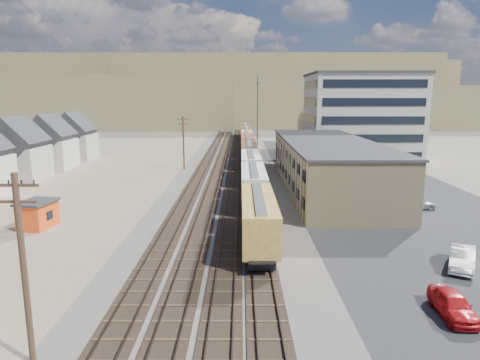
{
  "coord_description": "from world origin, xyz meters",
  "views": [
    {
      "loc": [
        2.15,
        -37.75,
        13.51
      ],
      "look_at": [
        2.1,
        16.14,
        3.0
      ],
      "focal_mm": 32.0,
      "sensor_mm": 36.0,
      "label": 1
    }
  ],
  "objects_px": {
    "utility_pole_south": "(24,267)",
    "parked_car_white": "(462,259)",
    "parked_car_red": "(453,305)",
    "parked_car_silver": "(416,204)",
    "maintenance_shed": "(38,214)",
    "parked_car_blue": "(329,160)",
    "freight_train": "(248,148)",
    "utility_pole_north": "(184,141)"
  },
  "relations": [
    {
      "from": "parked_car_red",
      "to": "parked_car_white",
      "type": "distance_m",
      "value": 8.82
    },
    {
      "from": "parked_car_white",
      "to": "parked_car_silver",
      "type": "distance_m",
      "value": 18.8
    },
    {
      "from": "parked_car_white",
      "to": "parked_car_blue",
      "type": "bearing_deg",
      "value": 117.6
    },
    {
      "from": "freight_train",
      "to": "maintenance_shed",
      "type": "distance_m",
      "value": 52.66
    },
    {
      "from": "maintenance_shed",
      "to": "parked_car_white",
      "type": "height_order",
      "value": "maintenance_shed"
    },
    {
      "from": "freight_train",
      "to": "utility_pole_north",
      "type": "height_order",
      "value": "utility_pole_north"
    },
    {
      "from": "utility_pole_south",
      "to": "maintenance_shed",
      "type": "relative_size",
      "value": 2.25
    },
    {
      "from": "maintenance_shed",
      "to": "parked_car_white",
      "type": "xyz_separation_m",
      "value": [
        38.87,
        -10.78,
        -0.65
      ]
    },
    {
      "from": "utility_pole_south",
      "to": "parked_car_blue",
      "type": "bearing_deg",
      "value": 66.66
    },
    {
      "from": "freight_train",
      "to": "parked_car_blue",
      "type": "relative_size",
      "value": 20.14
    },
    {
      "from": "utility_pole_south",
      "to": "maintenance_shed",
      "type": "height_order",
      "value": "utility_pole_south"
    },
    {
      "from": "utility_pole_south",
      "to": "parked_car_red",
      "type": "relative_size",
      "value": 2.18
    },
    {
      "from": "utility_pole_south",
      "to": "freight_train",
      "type": "bearing_deg",
      "value": 80.13
    },
    {
      "from": "parked_car_silver",
      "to": "parked_car_white",
      "type": "bearing_deg",
      "value": 164.74
    },
    {
      "from": "parked_car_white",
      "to": "utility_pole_north",
      "type": "bearing_deg",
      "value": 148.9
    },
    {
      "from": "utility_pole_north",
      "to": "parked_car_white",
      "type": "height_order",
      "value": "utility_pole_north"
    },
    {
      "from": "maintenance_shed",
      "to": "parked_car_silver",
      "type": "distance_m",
      "value": 43.35
    },
    {
      "from": "parked_car_red",
      "to": "parked_car_silver",
      "type": "distance_m",
      "value": 27.3
    },
    {
      "from": "utility_pole_south",
      "to": "utility_pole_north",
      "type": "distance_m",
      "value": 60.0
    },
    {
      "from": "maintenance_shed",
      "to": "parked_car_white",
      "type": "bearing_deg",
      "value": -15.5
    },
    {
      "from": "freight_train",
      "to": "parked_car_blue",
      "type": "distance_m",
      "value": 17.08
    },
    {
      "from": "utility_pole_south",
      "to": "parked_car_white",
      "type": "relative_size",
      "value": 1.95
    },
    {
      "from": "utility_pole_south",
      "to": "parked_car_white",
      "type": "xyz_separation_m",
      "value": [
        28.35,
        12.48,
        -4.45
      ]
    },
    {
      "from": "freight_train",
      "to": "parked_car_white",
      "type": "relative_size",
      "value": 23.37
    },
    {
      "from": "parked_car_silver",
      "to": "maintenance_shed",
      "type": "bearing_deg",
      "value": 96.51
    },
    {
      "from": "freight_train",
      "to": "parked_car_silver",
      "type": "distance_m",
      "value": 44.52
    },
    {
      "from": "parked_car_white",
      "to": "utility_pole_south",
      "type": "bearing_deg",
      "value": -128.15
    },
    {
      "from": "parked_car_white",
      "to": "parked_car_silver",
      "type": "height_order",
      "value": "parked_car_white"
    },
    {
      "from": "utility_pole_north",
      "to": "parked_car_blue",
      "type": "height_order",
      "value": "utility_pole_north"
    },
    {
      "from": "maintenance_shed",
      "to": "parked_car_red",
      "type": "height_order",
      "value": "maintenance_shed"
    },
    {
      "from": "parked_car_silver",
      "to": "parked_car_blue",
      "type": "relative_size",
      "value": 0.78
    },
    {
      "from": "utility_pole_south",
      "to": "parked_car_red",
      "type": "distance_m",
      "value": 24.8
    },
    {
      "from": "parked_car_red",
      "to": "parked_car_silver",
      "type": "height_order",
      "value": "parked_car_red"
    },
    {
      "from": "utility_pole_south",
      "to": "parked_car_blue",
      "type": "relative_size",
      "value": 1.68
    },
    {
      "from": "parked_car_silver",
      "to": "parked_car_blue",
      "type": "xyz_separation_m",
      "value": [
        -3.33,
        35.87,
        0.15
      ]
    },
    {
      "from": "utility_pole_north",
      "to": "parked_car_red",
      "type": "bearing_deg",
      "value": -66.57
    },
    {
      "from": "utility_pole_north",
      "to": "parked_car_silver",
      "type": "relative_size",
      "value": 2.15
    },
    {
      "from": "parked_car_blue",
      "to": "parked_car_silver",
      "type": "bearing_deg",
      "value": -143.53
    },
    {
      "from": "freight_train",
      "to": "utility_pole_north",
      "type": "relative_size",
      "value": 11.97
    },
    {
      "from": "utility_pole_south",
      "to": "maintenance_shed",
      "type": "xyz_separation_m",
      "value": [
        -10.53,
        23.26,
        -3.81
      ]
    },
    {
      "from": "freight_train",
      "to": "parked_car_silver",
      "type": "relative_size",
      "value": 25.76
    },
    {
      "from": "parked_car_blue",
      "to": "parked_car_white",
      "type": "bearing_deg",
      "value": -149.32
    }
  ]
}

